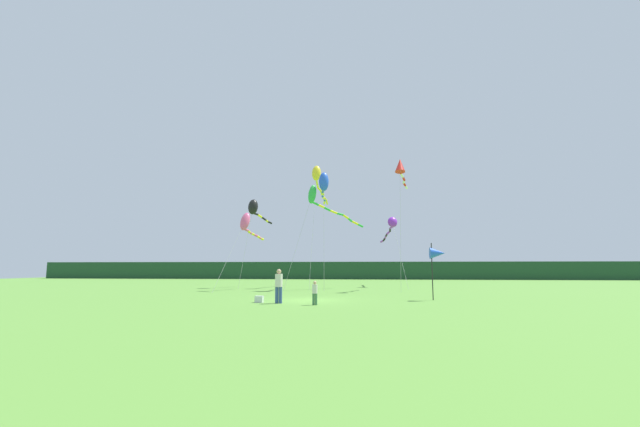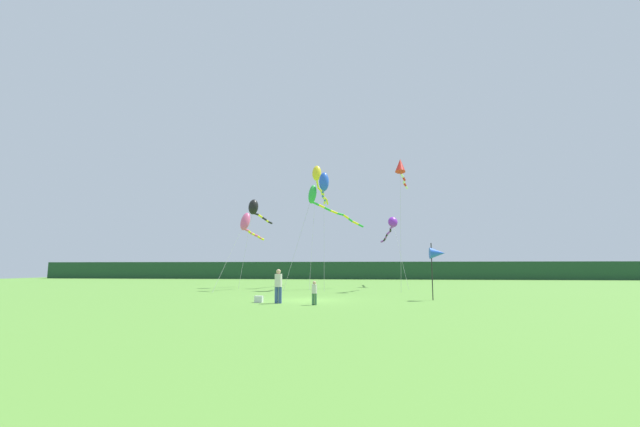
# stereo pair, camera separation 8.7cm
# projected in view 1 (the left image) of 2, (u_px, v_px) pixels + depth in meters

# --- Properties ---
(ground_plane) EXTENTS (120.00, 120.00, 0.00)m
(ground_plane) POSITION_uv_depth(u_px,v_px,m) (309.00, 300.00, 24.32)
(ground_plane) COLOR #5B9338
(distant_treeline) EXTENTS (108.00, 2.54, 2.89)m
(distant_treeline) POSITION_uv_depth(u_px,v_px,m) (346.00, 270.00, 68.84)
(distant_treeline) COLOR #1E4228
(distant_treeline) RESTS_ON ground
(person_adult) EXTENTS (0.41, 0.41, 1.85)m
(person_adult) POSITION_uv_depth(u_px,v_px,m) (279.00, 284.00, 22.34)
(person_adult) COLOR #334C8C
(person_adult) RESTS_ON ground
(person_child) EXTENTS (0.27, 0.27, 1.24)m
(person_child) POSITION_uv_depth(u_px,v_px,m) (315.00, 292.00, 21.33)
(person_child) COLOR #3F724C
(person_child) RESTS_ON ground
(cooler_box) EXTENTS (0.44, 0.35, 0.36)m
(cooler_box) POSITION_uv_depth(u_px,v_px,m) (259.00, 299.00, 22.73)
(cooler_box) COLOR silver
(cooler_box) RESTS_ON ground
(banner_flag_pole) EXTENTS (0.90, 0.70, 3.42)m
(banner_flag_pole) POSITION_uv_depth(u_px,v_px,m) (437.00, 254.00, 24.73)
(banner_flag_pole) COLOR black
(banner_flag_pole) RESTS_ON ground
(kite_rainbow) EXTENTS (2.25, 7.06, 6.85)m
(kite_rainbow) POSITION_uv_depth(u_px,v_px,m) (246.00, 223.00, 35.86)
(kite_rainbow) COLOR #B2B2B2
(kite_rainbow) RESTS_ON ground
(kite_black) EXTENTS (1.86, 5.63, 8.83)m
(kite_black) POSITION_uv_depth(u_px,v_px,m) (254.00, 208.00, 41.11)
(kite_black) COLOR #B2B2B2
(kite_black) RESTS_ON ground
(kite_red) EXTENTS (1.50, 5.87, 11.43)m
(kite_red) POSITION_uv_depth(u_px,v_px,m) (401.00, 168.00, 35.63)
(kite_red) COLOR #B2B2B2
(kite_red) RESTS_ON ground
(kite_green) EXTENTS (6.61, 7.13, 9.42)m
(kite_green) POSITION_uv_depth(u_px,v_px,m) (319.00, 200.00, 37.12)
(kite_green) COLOR #B2B2B2
(kite_green) RESTS_ON ground
(kite_purple) EXTENTS (2.15, 9.74, 7.29)m
(kite_purple) POSITION_uv_depth(u_px,v_px,m) (391.00, 225.00, 42.87)
(kite_purple) COLOR #B2B2B2
(kite_purple) RESTS_ON ground
(kite_yellow) EXTENTS (1.04, 11.19, 12.38)m
(kite_yellow) POSITION_uv_depth(u_px,v_px,m) (318.00, 178.00, 42.19)
(kite_yellow) COLOR #B2B2B2
(kite_yellow) RESTS_ON ground
(kite_blue) EXTENTS (0.99, 5.88, 10.54)m
(kite_blue) POSITION_uv_depth(u_px,v_px,m) (324.00, 184.00, 36.99)
(kite_blue) COLOR #B2B2B2
(kite_blue) RESTS_ON ground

